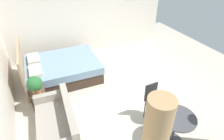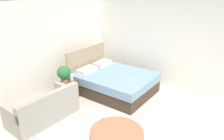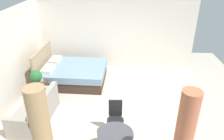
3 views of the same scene
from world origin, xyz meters
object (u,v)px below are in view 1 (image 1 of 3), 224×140
(bed, at_px, (60,69))
(balcony_table, at_px, (175,125))
(couch, at_px, (58,125))
(nightstand, at_px, (39,99))
(potted_plant, at_px, (35,84))
(vase, at_px, (37,85))
(cafe_chair_near_window, at_px, (152,99))

(bed, bearing_deg, balcony_table, -154.47)
(couch, height_order, nightstand, couch)
(potted_plant, xyz_separation_m, vase, (0.22, -0.05, -0.19))
(nightstand, distance_m, balcony_table, 3.28)
(nightstand, relative_size, cafe_chair_near_window, 0.55)
(couch, relative_size, vase, 10.22)
(bed, bearing_deg, cafe_chair_near_window, -148.43)
(balcony_table, distance_m, cafe_chair_near_window, 0.77)
(potted_plant, xyz_separation_m, balcony_table, (-2.16, -2.37, -0.28))
(nightstand, bearing_deg, potted_plant, 174.66)
(bed, xyz_separation_m, vase, (-0.94, 0.73, 0.29))
(nightstand, relative_size, potted_plant, 1.11)
(nightstand, xyz_separation_m, balcony_table, (-2.26, -2.36, 0.25))
(couch, distance_m, vase, 1.23)
(potted_plant, relative_size, cafe_chair_near_window, 0.50)
(vase, bearing_deg, couch, -169.80)
(nightstand, bearing_deg, couch, -166.71)
(nightstand, bearing_deg, cafe_chair_near_window, -122.46)
(bed, height_order, couch, bed)
(bed, height_order, vase, bed)
(bed, relative_size, couch, 1.37)
(potted_plant, distance_m, cafe_chair_near_window, 2.74)
(bed, height_order, balcony_table, bed)
(bed, distance_m, cafe_chair_near_window, 3.01)
(bed, relative_size, cafe_chair_near_window, 2.38)
(nightstand, xyz_separation_m, potted_plant, (-0.10, 0.01, 0.53))
(nightstand, distance_m, vase, 0.36)
(bed, relative_size, nightstand, 4.29)
(balcony_table, bearing_deg, couch, 60.14)
(couch, height_order, cafe_chair_near_window, cafe_chair_near_window)
(balcony_table, bearing_deg, cafe_chair_near_window, 1.43)
(nightstand, height_order, vase, vase)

